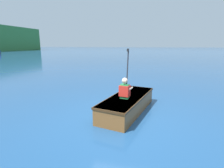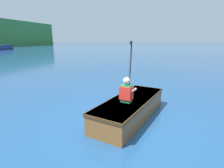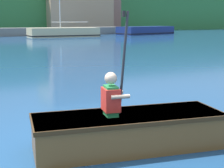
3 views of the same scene
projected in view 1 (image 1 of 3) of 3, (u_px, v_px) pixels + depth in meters
name	position (u px, v px, depth m)	size (l,w,h in m)	color
ground_plane	(121.00, 119.00, 4.88)	(300.00, 300.00, 0.00)	navy
rowboat_foreground	(128.00, 102.00, 5.43)	(2.84, 1.46, 0.50)	brown
person_paddler	(125.00, 89.00, 5.06)	(0.39, 0.40, 1.43)	#267F3F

